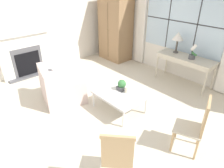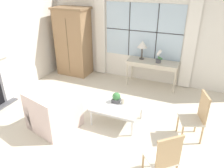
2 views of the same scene
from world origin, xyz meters
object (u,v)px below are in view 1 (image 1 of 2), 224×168
(accent_chair_wooden, at_px, (118,156))
(pillar_candle, at_px, (127,90))
(potted_orchid, at_px, (193,53))
(potted_plant_small, at_px, (122,85))
(armchair_upholstered, at_px, (62,89))
(table_lamp, at_px, (178,37))
(side_chair_wooden, at_px, (196,124))
(fireplace, at_px, (25,52))
(armoire, at_px, (115,27))
(coffee_table, at_px, (119,95))
(console_table, at_px, (186,60))

(accent_chair_wooden, distance_m, pillar_candle, 1.81)
(potted_orchid, height_order, potted_plant_small, potted_orchid)
(armchair_upholstered, bearing_deg, table_lamp, 69.47)
(side_chair_wooden, bearing_deg, pillar_candle, 179.39)
(fireplace, relative_size, side_chair_wooden, 2.01)
(armoire, distance_m, side_chair_wooden, 4.53)
(accent_chair_wooden, xyz_separation_m, pillar_candle, (-1.18, 1.38, -0.05))
(fireplace, height_order, armchair_upholstered, fireplace)
(coffee_table, relative_size, potted_plant_small, 4.48)
(armoire, height_order, table_lamp, armoire)
(potted_orchid, xyz_separation_m, armchair_upholstered, (-1.63, -2.83, -0.64))
(armoire, relative_size, coffee_table, 2.06)
(fireplace, xyz_separation_m, potted_plant_small, (3.02, 0.91, -0.16))
(table_lamp, xyz_separation_m, coffee_table, (0.10, -2.22, -0.83))
(armoire, xyz_separation_m, potted_plant_small, (2.31, -1.95, -0.55))
(fireplace, relative_size, armoire, 0.94)
(armoire, bearing_deg, side_chair_wooden, -26.14)
(table_lamp, bearing_deg, armchair_upholstered, -110.53)
(pillar_candle, bearing_deg, armchair_upholstered, -146.96)
(accent_chair_wooden, xyz_separation_m, coffee_table, (-1.27, 1.25, -0.16))
(fireplace, relative_size, potted_orchid, 5.30)
(armchair_upholstered, height_order, potted_plant_small, armchair_upholstered)
(potted_orchid, bearing_deg, fireplace, -140.67)
(fireplace, bearing_deg, table_lamp, 45.03)
(coffee_table, bearing_deg, fireplace, -166.05)
(side_chair_wooden, bearing_deg, console_table, 124.38)
(potted_orchid, distance_m, armchair_upholstered, 3.33)
(table_lamp, bearing_deg, side_chair_wooden, -50.27)
(potted_plant_small, bearing_deg, coffee_table, -62.84)
(armchair_upholstered, bearing_deg, fireplace, -178.46)
(fireplace, xyz_separation_m, armchair_upholstered, (1.89, 0.05, -0.41))
(armchair_upholstered, height_order, coffee_table, armchair_upholstered)
(potted_orchid, height_order, side_chair_wooden, potted_orchid)
(accent_chair_wooden, height_order, potted_plant_small, accent_chair_wooden)
(potted_orchid, height_order, pillar_candle, potted_orchid)
(console_table, xyz_separation_m, side_chair_wooden, (1.39, -2.04, -0.13))
(console_table, relative_size, potted_plant_small, 6.29)
(armoire, height_order, potted_plant_small, armoire)
(side_chair_wooden, height_order, pillar_candle, side_chair_wooden)
(accent_chair_wooden, xyz_separation_m, potted_plant_small, (-1.35, 1.39, -0.00))
(potted_orchid, bearing_deg, table_lamp, 168.25)
(table_lamp, bearing_deg, pillar_candle, -84.71)
(fireplace, distance_m, console_table, 4.44)
(side_chair_wooden, relative_size, pillar_candle, 6.43)
(console_table, relative_size, accent_chair_wooden, 1.51)
(side_chair_wooden, xyz_separation_m, pillar_candle, (-1.56, 0.02, -0.07))
(potted_orchid, relative_size, potted_plant_small, 1.64)
(armoire, distance_m, coffee_table, 3.25)
(armchair_upholstered, bearing_deg, potted_orchid, 60.07)
(armchair_upholstered, distance_m, coffee_table, 1.40)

